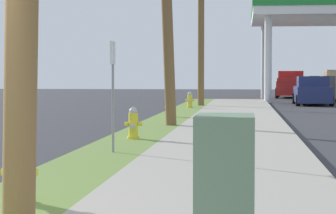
{
  "coord_description": "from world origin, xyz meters",
  "views": [
    {
      "loc": [
        3.31,
        -5.18,
        1.57
      ],
      "look_at": [
        1.13,
        14.8,
        0.69
      ],
      "focal_mm": 75.16,
      "sensor_mm": 36.0,
      "label": 1
    }
  ],
  "objects_px": {
    "fire_hydrant_nearest": "(19,174)",
    "car_teal_by_far_pump": "(330,89)",
    "car_navy_by_near_pump": "(312,92)",
    "truck_red_on_apron": "(291,85)",
    "fire_hydrant_third": "(170,108)",
    "utility_pole_background": "(201,18)",
    "utility_cabinet": "(225,193)",
    "fire_hydrant_fourth": "(190,101)",
    "street_sign_post": "(113,73)",
    "fire_hydrant_second": "(133,125)"
  },
  "relations": [
    {
      "from": "utility_cabinet",
      "to": "car_navy_by_near_pump",
      "type": "bearing_deg",
      "value": 83.48
    },
    {
      "from": "car_navy_by_near_pump",
      "to": "truck_red_on_apron",
      "type": "distance_m",
      "value": 13.67
    },
    {
      "from": "truck_red_on_apron",
      "to": "fire_hydrant_fourth",
      "type": "bearing_deg",
      "value": -106.3
    },
    {
      "from": "utility_pole_background",
      "to": "truck_red_on_apron",
      "type": "xyz_separation_m",
      "value": [
        5.57,
        17.7,
        -3.56
      ]
    },
    {
      "from": "fire_hydrant_second",
      "to": "street_sign_post",
      "type": "bearing_deg",
      "value": -88.63
    },
    {
      "from": "utility_cabinet",
      "to": "street_sign_post",
      "type": "bearing_deg",
      "value": 106.94
    },
    {
      "from": "utility_pole_background",
      "to": "street_sign_post",
      "type": "bearing_deg",
      "value": -90.88
    },
    {
      "from": "fire_hydrant_fourth",
      "to": "car_teal_by_far_pump",
      "type": "xyz_separation_m",
      "value": [
        8.39,
        17.09,
        0.28
      ]
    },
    {
      "from": "fire_hydrant_nearest",
      "to": "car_teal_by_far_pump",
      "type": "xyz_separation_m",
      "value": [
        8.45,
        41.7,
        0.28
      ]
    },
    {
      "from": "street_sign_post",
      "to": "car_teal_by_far_pump",
      "type": "xyz_separation_m",
      "value": [
        8.37,
        36.32,
        -0.91
      ]
    },
    {
      "from": "fire_hydrant_nearest",
      "to": "utility_cabinet",
      "type": "relative_size",
      "value": 0.65
    },
    {
      "from": "street_sign_post",
      "to": "truck_red_on_apron",
      "type": "xyz_separation_m",
      "value": [
        5.9,
        39.49,
        -0.72
      ]
    },
    {
      "from": "utility_cabinet",
      "to": "car_navy_by_near_pump",
      "type": "height_order",
      "value": "car_navy_by_near_pump"
    },
    {
      "from": "utility_cabinet",
      "to": "fire_hydrant_third",
      "type": "bearing_deg",
      "value": 97.26
    },
    {
      "from": "fire_hydrant_fourth",
      "to": "street_sign_post",
      "type": "distance_m",
      "value": 19.27
    },
    {
      "from": "fire_hydrant_nearest",
      "to": "utility_pole_background",
      "type": "bearing_deg",
      "value": 89.13
    },
    {
      "from": "car_teal_by_far_pump",
      "to": "utility_cabinet",
      "type": "bearing_deg",
      "value": -97.79
    },
    {
      "from": "utility_cabinet",
      "to": "car_teal_by_far_pump",
      "type": "xyz_separation_m",
      "value": [
        6.02,
        44.03,
        0.07
      ]
    },
    {
      "from": "fire_hydrant_fourth",
      "to": "utility_pole_background",
      "type": "bearing_deg",
      "value": 82.01
    },
    {
      "from": "utility_cabinet",
      "to": "fire_hydrant_nearest",
      "type": "bearing_deg",
      "value": 136.21
    },
    {
      "from": "fire_hydrant_nearest",
      "to": "utility_pole_background",
      "type": "height_order",
      "value": "utility_pole_background"
    },
    {
      "from": "fire_hydrant_second",
      "to": "fire_hydrant_nearest",
      "type": "bearing_deg",
      "value": -90.07
    },
    {
      "from": "fire_hydrant_third",
      "to": "truck_red_on_apron",
      "type": "bearing_deg",
      "value": 77.65
    },
    {
      "from": "fire_hydrant_nearest",
      "to": "street_sign_post",
      "type": "relative_size",
      "value": 0.35
    },
    {
      "from": "fire_hydrant_fourth",
      "to": "car_navy_by_near_pump",
      "type": "relative_size",
      "value": 0.16
    },
    {
      "from": "street_sign_post",
      "to": "car_teal_by_far_pump",
      "type": "relative_size",
      "value": 0.46
    },
    {
      "from": "fire_hydrant_fourth",
      "to": "car_navy_by_near_pump",
      "type": "xyz_separation_m",
      "value": [
        6.2,
        6.59,
        0.28
      ]
    },
    {
      "from": "utility_cabinet",
      "to": "utility_pole_background",
      "type": "bearing_deg",
      "value": 93.9
    },
    {
      "from": "fire_hydrant_third",
      "to": "street_sign_post",
      "type": "xyz_separation_m",
      "value": [
        0.15,
        -11.86,
        1.19
      ]
    },
    {
      "from": "fire_hydrant_nearest",
      "to": "car_navy_by_near_pump",
      "type": "height_order",
      "value": "car_navy_by_near_pump"
    },
    {
      "from": "fire_hydrant_third",
      "to": "utility_cabinet",
      "type": "height_order",
      "value": "utility_cabinet"
    },
    {
      "from": "fire_hydrant_nearest",
      "to": "car_teal_by_far_pump",
      "type": "bearing_deg",
      "value": 78.55
    },
    {
      "from": "fire_hydrant_nearest",
      "to": "car_teal_by_far_pump",
      "type": "distance_m",
      "value": 42.55
    },
    {
      "from": "fire_hydrant_second",
      "to": "car_navy_by_near_pump",
      "type": "distance_m",
      "value": 23.76
    },
    {
      "from": "utility_pole_background",
      "to": "utility_cabinet",
      "type": "bearing_deg",
      "value": -86.1
    },
    {
      "from": "fire_hydrant_fourth",
      "to": "fire_hydrant_second",
      "type": "bearing_deg",
      "value": -90.17
    },
    {
      "from": "fire_hydrant_fourth",
      "to": "truck_red_on_apron",
      "type": "height_order",
      "value": "truck_red_on_apron"
    },
    {
      "from": "fire_hydrant_nearest",
      "to": "car_navy_by_near_pump",
      "type": "bearing_deg",
      "value": 78.66
    },
    {
      "from": "car_teal_by_far_pump",
      "to": "truck_red_on_apron",
      "type": "xyz_separation_m",
      "value": [
        -2.47,
        3.16,
        0.19
      ]
    },
    {
      "from": "fire_hydrant_second",
      "to": "car_teal_by_far_pump",
      "type": "distance_m",
      "value": 34.48
    },
    {
      "from": "fire_hydrant_nearest",
      "to": "fire_hydrant_second",
      "type": "height_order",
      "value": "same"
    },
    {
      "from": "truck_red_on_apron",
      "to": "fire_hydrant_third",
      "type": "bearing_deg",
      "value": -102.35
    },
    {
      "from": "utility_pole_background",
      "to": "fire_hydrant_second",
      "type": "bearing_deg",
      "value": -91.23
    },
    {
      "from": "fire_hydrant_third",
      "to": "fire_hydrant_fourth",
      "type": "xyz_separation_m",
      "value": [
        0.12,
        7.37,
        0.0
      ]
    },
    {
      "from": "fire_hydrant_fourth",
      "to": "car_teal_by_far_pump",
      "type": "relative_size",
      "value": 0.16
    },
    {
      "from": "fire_hydrant_third",
      "to": "car_navy_by_near_pump",
      "type": "xyz_separation_m",
      "value": [
        6.33,
        13.96,
        0.28
      ]
    },
    {
      "from": "fire_hydrant_fourth",
      "to": "car_teal_by_far_pump",
      "type": "height_order",
      "value": "car_teal_by_far_pump"
    },
    {
      "from": "fire_hydrant_second",
      "to": "car_teal_by_far_pump",
      "type": "xyz_separation_m",
      "value": [
        8.44,
        33.43,
        0.28
      ]
    },
    {
      "from": "fire_hydrant_fourth",
      "to": "street_sign_post",
      "type": "xyz_separation_m",
      "value": [
        0.02,
        -19.23,
        1.19
      ]
    },
    {
      "from": "fire_hydrant_third",
      "to": "utility_pole_background",
      "type": "relative_size",
      "value": 0.09
    }
  ]
}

